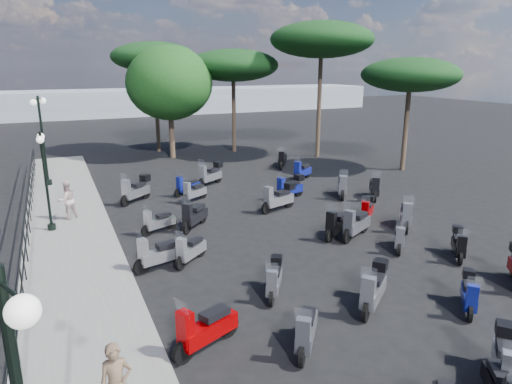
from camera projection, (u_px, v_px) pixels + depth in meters
name	position (u px, v px, depth m)	size (l,w,h in m)	color
ground	(266.00, 236.00, 16.52)	(120.00, 120.00, 0.00)	black
sidewalk	(70.00, 234.00, 16.57)	(3.00, 30.00, 0.15)	slate
railing	(27.00, 219.00, 15.66)	(0.04, 26.04, 1.10)	black
lamp_post_1	(45.00, 175.00, 16.21)	(0.29, 1.07, 3.62)	black
lamp_post_2	(42.00, 135.00, 22.36)	(0.71, 1.22, 4.41)	black
pedestrian_far	(67.00, 200.00, 17.75)	(0.75, 0.58, 1.53)	#CBABAA
scooter_0	(306.00, 331.00, 9.82)	(1.11, 1.38, 1.33)	black
scooter_1	(205.00, 329.00, 9.81)	(1.75, 0.95, 1.48)	black
scooter_2	(190.00, 250.00, 14.17)	(1.27, 1.09, 1.26)	black
scooter_3	(159.00, 254.00, 13.74)	(1.73, 0.70, 1.39)	black
scooter_4	(158.00, 222.00, 16.76)	(1.46, 0.74, 1.21)	black
scooter_5	(136.00, 190.00, 20.46)	(1.56, 1.33, 1.50)	black
scooter_7	(373.00, 289.00, 11.50)	(1.51, 1.26, 1.43)	black
scooter_8	(274.00, 280.00, 12.18)	(0.97, 1.35, 1.22)	black
scooter_9	(194.00, 216.00, 17.16)	(1.35, 1.38, 1.45)	black
scooter_10	(187.00, 186.00, 21.61)	(1.47, 0.78, 1.24)	black
scooter_11	(194.00, 192.00, 20.64)	(1.40, 0.92, 1.25)	black
scooter_12	(505.00, 362.00, 8.76)	(1.32, 1.25, 1.32)	black
scooter_13	(469.00, 294.00, 11.44)	(1.13, 1.17, 1.18)	black
scooter_14	(399.00, 238.00, 15.20)	(1.05, 1.21, 1.20)	black
scooter_15	(290.00, 188.00, 21.02)	(1.70, 0.76, 1.38)	black
scooter_16	(279.00, 198.00, 19.28)	(1.79, 0.84, 1.47)	black
scooter_17	(210.00, 175.00, 23.35)	(1.64, 1.18, 1.48)	black
scooter_20	(356.00, 224.00, 16.22)	(1.71, 1.04, 1.49)	black
scooter_21	(337.00, 225.00, 16.31)	(1.57, 1.01, 1.39)	black
scooter_22	(342.00, 187.00, 21.29)	(1.10, 1.60, 1.45)	black
scooter_23	(302.00, 172.00, 24.34)	(1.55, 1.09, 1.42)	black
scooter_25	(459.00, 245.00, 14.55)	(1.08, 1.24, 1.20)	black
scooter_26	(406.00, 216.00, 17.15)	(1.28, 1.51, 1.48)	black
scooter_27	(367.00, 210.00, 17.99)	(1.22, 1.14, 1.21)	black
scooter_28	(374.00, 188.00, 21.02)	(1.13, 1.56, 1.44)	black
scooter_29	(283.00, 160.00, 27.29)	(1.12, 1.52, 1.42)	black
broadleaf_tree	(169.00, 83.00, 29.11)	(5.53, 5.53, 7.21)	#38281E
pine_0	(233.00, 66.00, 31.06)	(6.26, 6.26, 7.05)	#38281E
pine_1	(322.00, 40.00, 28.87)	(6.61, 6.61, 8.68)	#38281E
pine_2	(154.00, 57.00, 30.87)	(5.75, 5.75, 7.51)	#38281E
pine_3	(410.00, 75.00, 25.46)	(5.48, 5.48, 6.42)	#38281E
distant_hills	(108.00, 103.00, 55.64)	(70.00, 8.00, 3.00)	gray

